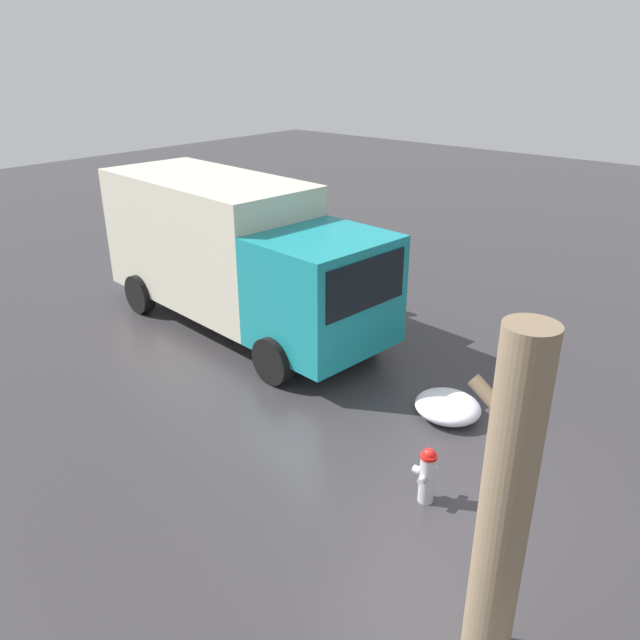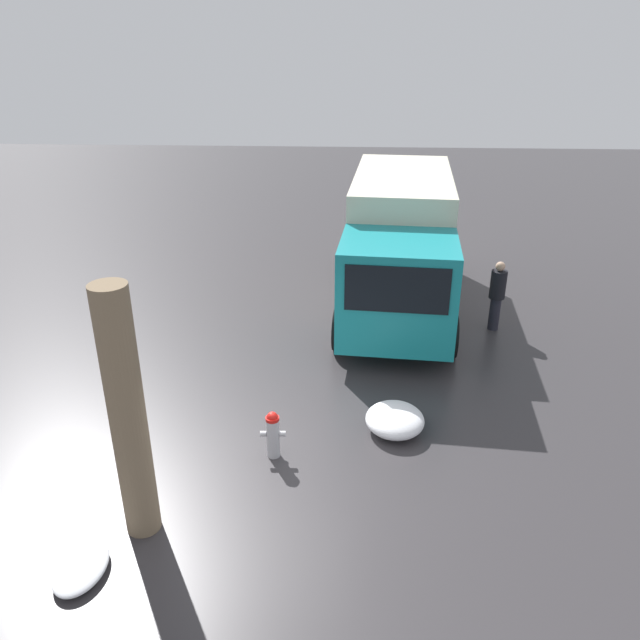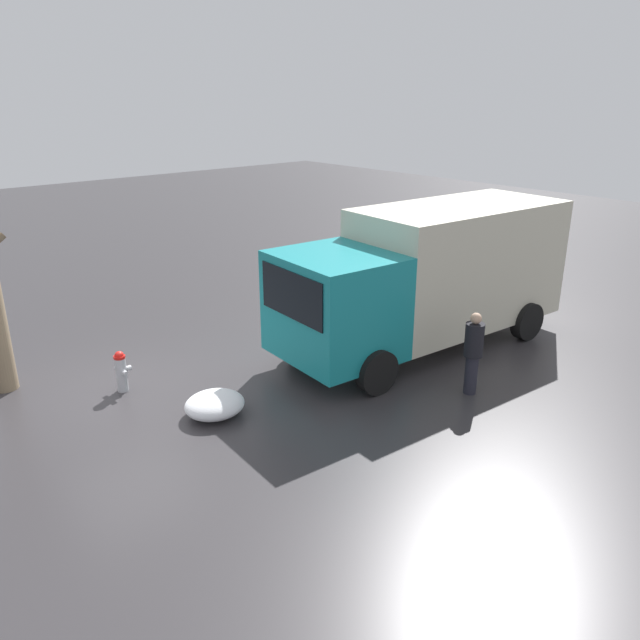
{
  "view_description": "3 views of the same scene",
  "coord_description": "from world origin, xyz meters",
  "views": [
    {
      "loc": [
        -3.34,
        6.11,
        5.67
      ],
      "look_at": [
        3.3,
        -1.64,
        1.21
      ],
      "focal_mm": 35.0,
      "sensor_mm": 36.0,
      "label": 1
    },
    {
      "loc": [
        -8.31,
        -1.19,
        6.36
      ],
      "look_at": [
        3.31,
        -0.59,
        0.94
      ],
      "focal_mm": 35.0,
      "sensor_mm": 36.0,
      "label": 2
    },
    {
      "loc": [
        -4.37,
        -10.85,
        5.57
      ],
      "look_at": [
        3.76,
        -1.6,
        1.01
      ],
      "focal_mm": 35.0,
      "sensor_mm": 36.0,
      "label": 3
    }
  ],
  "objects": [
    {
      "name": "fire_hydrant",
      "position": [
        0.0,
        0.0,
        0.43
      ],
      "size": [
        0.32,
        0.42,
        0.84
      ],
      "rotation": [
        0.0,
        0.0,
        0.05
      ],
      "color": "#B7B7BC",
      "rests_on": "ground_plane"
    },
    {
      "name": "pedestrian",
      "position": [
        5.05,
        -4.56,
        0.9
      ],
      "size": [
        0.36,
        0.36,
        1.66
      ],
      "rotation": [
        0.0,
        0.0,
        3.94
      ],
      "color": "#23232D",
      "rests_on": "ground_plane"
    },
    {
      "name": "snow_pile_curbside",
      "position": [
        0.84,
        -2.03,
        0.21
      ],
      "size": [
        1.11,
        1.02,
        0.41
      ],
      "color": "white",
      "rests_on": "ground_plane"
    },
    {
      "name": "ground_plane",
      "position": [
        0.0,
        0.0,
        0.0
      ],
      "size": [
        60.0,
        60.0,
        0.0
      ],
      "primitive_type": "plane",
      "color": "#333033"
    },
    {
      "name": "delivery_truck",
      "position": [
        6.34,
        -2.39,
        1.7
      ],
      "size": [
        7.3,
        3.1,
        3.15
      ],
      "rotation": [
        0.0,
        0.0,
        1.49
      ],
      "color": "teal",
      "rests_on": "ground_plane"
    }
  ]
}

